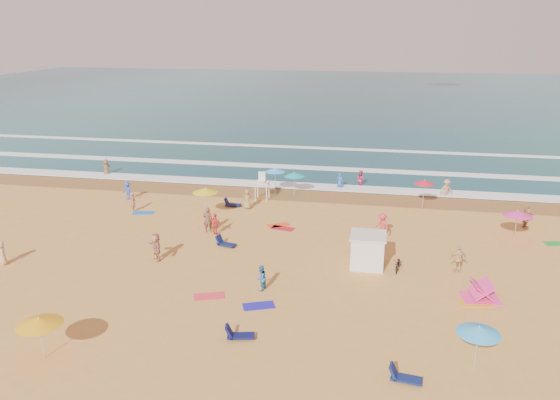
# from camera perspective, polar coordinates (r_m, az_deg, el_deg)

# --- Properties ---
(ground) EXTENTS (220.00, 220.00, 0.00)m
(ground) POSITION_cam_1_polar(r_m,az_deg,el_deg) (37.34, -1.13, -4.98)
(ground) COLOR gold
(ground) RESTS_ON ground
(ocean) EXTENTS (220.00, 140.00, 0.18)m
(ocean) POSITION_cam_1_polar(r_m,az_deg,el_deg) (118.81, 7.27, 10.58)
(ocean) COLOR #0C4756
(ocean) RESTS_ON ground
(wet_sand) EXTENTS (220.00, 220.00, 0.00)m
(wet_sand) POSITION_cam_1_polar(r_m,az_deg,el_deg) (48.92, 1.85, 0.58)
(wet_sand) COLOR olive
(wet_sand) RESTS_ON ground
(surf_foam) EXTENTS (200.00, 18.70, 0.05)m
(surf_foam) POSITION_cam_1_polar(r_m,az_deg,el_deg) (57.30, 3.21, 3.22)
(surf_foam) COLOR white
(surf_foam) RESTS_ON ground
(cabana) EXTENTS (2.00, 2.00, 2.00)m
(cabana) POSITION_cam_1_polar(r_m,az_deg,el_deg) (34.61, 9.14, -5.31)
(cabana) COLOR silver
(cabana) RESTS_ON ground
(cabana_roof) EXTENTS (2.20, 2.20, 0.12)m
(cabana_roof) POSITION_cam_1_polar(r_m,az_deg,el_deg) (34.21, 9.22, -3.67)
(cabana_roof) COLOR silver
(cabana_roof) RESTS_ON cabana
(bicycle) EXTENTS (0.80, 1.68, 0.85)m
(bicycle) POSITION_cam_1_polar(r_m,az_deg,el_deg) (34.59, 12.24, -6.55)
(bicycle) COLOR black
(bicycle) RESTS_ON ground
(lifeguard_stand) EXTENTS (1.20, 1.20, 2.10)m
(lifeguard_stand) POSITION_cam_1_polar(r_m,az_deg,el_deg) (47.27, -1.88, 1.29)
(lifeguard_stand) COLOR white
(lifeguard_stand) RESTS_ON ground
(beach_umbrellas) EXTENTS (61.31, 29.19, 0.76)m
(beach_umbrellas) POSITION_cam_1_polar(r_m,az_deg,el_deg) (36.31, 5.46, -2.21)
(beach_umbrellas) COLOR red
(beach_umbrellas) RESTS_ON ground
(loungers) EXTENTS (58.65, 22.67, 0.34)m
(loungers) POSITION_cam_1_polar(r_m,az_deg,el_deg) (34.45, 8.69, -6.91)
(loungers) COLOR #0F174F
(loungers) RESTS_ON ground
(towels) EXTENTS (54.02, 21.52, 0.03)m
(towels) POSITION_cam_1_polar(r_m,az_deg,el_deg) (35.27, -0.56, -6.36)
(towels) COLOR red
(towels) RESTS_ON ground
(beachgoers) EXTENTS (39.40, 28.48, 2.14)m
(beachgoers) POSITION_cam_1_polar(r_m,az_deg,el_deg) (41.73, -0.44, -1.32)
(beachgoers) COLOR #9A7847
(beachgoers) RESTS_ON ground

